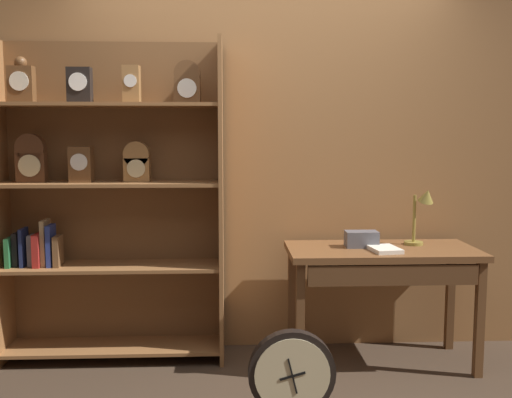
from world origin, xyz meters
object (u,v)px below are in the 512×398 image
at_px(desk_lamp, 422,210).
at_px(toolbox_small, 361,239).
at_px(round_clock_large, 292,376).
at_px(open_repair_manual, 384,249).
at_px(bookshelf, 106,198).
at_px(workbench, 383,264).

distance_m(desk_lamp, toolbox_small, 0.43).
bearing_deg(round_clock_large, desk_lamp, 41.46).
xyz_separation_m(desk_lamp, toolbox_small, (-0.39, -0.03, -0.18)).
bearing_deg(open_repair_manual, toolbox_small, 121.27).
bearing_deg(toolbox_small, round_clock_large, -123.91).
distance_m(bookshelf, toolbox_small, 1.65).
distance_m(workbench, round_clock_large, 1.05).
xyz_separation_m(open_repair_manual, round_clock_large, (-0.63, -0.64, -0.52)).
bearing_deg(open_repair_manual, workbench, 72.96).
distance_m(bookshelf, workbench, 1.81).
bearing_deg(round_clock_large, open_repair_manual, 45.35).
distance_m(workbench, toolbox_small, 0.20).
relative_size(bookshelf, round_clock_large, 4.24).
height_order(open_repair_manual, round_clock_large, open_repair_manual).
distance_m(workbench, desk_lamp, 0.44).
xyz_separation_m(desk_lamp, open_repair_manual, (-0.28, -0.17, -0.22)).
height_order(bookshelf, open_repair_manual, bookshelf).
xyz_separation_m(bookshelf, round_clock_large, (1.11, -0.93, -0.81)).
relative_size(bookshelf, desk_lamp, 5.46).
bearing_deg(open_repair_manual, round_clock_large, -142.93).
relative_size(workbench, desk_lamp, 3.14).
relative_size(workbench, toolbox_small, 5.83).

